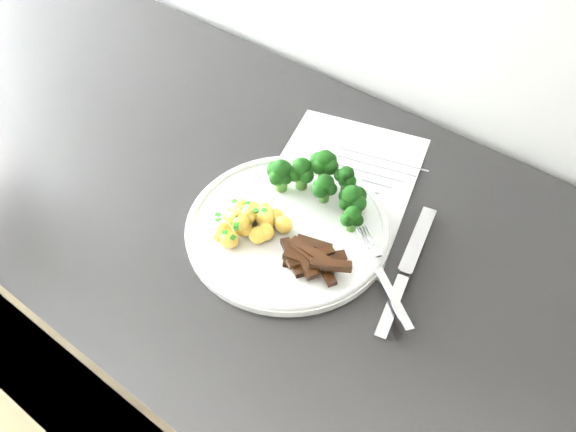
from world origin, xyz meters
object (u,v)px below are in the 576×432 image
at_px(knife, 400,285).
at_px(potatoes, 250,222).
at_px(recipe_paper, 339,184).
at_px(plate, 288,227).
at_px(beef_strips, 312,258).
at_px(fork, 385,280).
at_px(broccoli, 322,181).
at_px(counter, 306,398).

bearing_deg(knife, potatoes, -167.93).
height_order(recipe_paper, plate, plate).
distance_m(beef_strips, fork, 0.10).
relative_size(potatoes, beef_strips, 0.87).
relative_size(recipe_paper, fork, 2.41).
relative_size(plate, broccoli, 1.73).
distance_m(counter, broccoli, 0.51).
bearing_deg(beef_strips, fork, 18.07).
xyz_separation_m(potatoes, fork, (0.19, 0.03, -0.01)).
height_order(fork, knife, fork).
bearing_deg(potatoes, beef_strips, 1.28).
height_order(beef_strips, fork, beef_strips).
distance_m(broccoli, beef_strips, 0.12).
bearing_deg(broccoli, knife, -19.75).
xyz_separation_m(plate, beef_strips, (0.06, -0.03, 0.01)).
height_order(counter, beef_strips, beef_strips).
distance_m(recipe_paper, plate, 0.12).
xyz_separation_m(beef_strips, knife, (0.11, 0.04, -0.01)).
bearing_deg(beef_strips, counter, 122.85).
distance_m(counter, beef_strips, 0.49).
xyz_separation_m(counter, beef_strips, (0.02, -0.04, 0.48)).
relative_size(plate, knife, 1.28).
bearing_deg(broccoli, counter, -61.57).
xyz_separation_m(recipe_paper, plate, (-0.00, -0.12, 0.01)).
relative_size(recipe_paper, plate, 1.21).
bearing_deg(potatoes, knife, 12.07).
bearing_deg(potatoes, fork, 9.43).
bearing_deg(fork, broccoli, 154.23).
height_order(counter, potatoes, potatoes).
xyz_separation_m(broccoli, beef_strips, (0.06, -0.10, -0.02)).
bearing_deg(counter, recipe_paper, 107.16).
relative_size(recipe_paper, beef_strips, 3.15).
height_order(recipe_paper, broccoli, broccoli).
bearing_deg(fork, plate, 179.07).
height_order(recipe_paper, fork, fork).
bearing_deg(fork, beef_strips, -161.93).
bearing_deg(knife, recipe_paper, 147.46).
bearing_deg(counter, plate, -171.14).
distance_m(recipe_paper, fork, 0.19).
relative_size(plate, beef_strips, 2.61).
bearing_deg(plate, counter, 8.86).
bearing_deg(fork, recipe_paper, 141.60).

